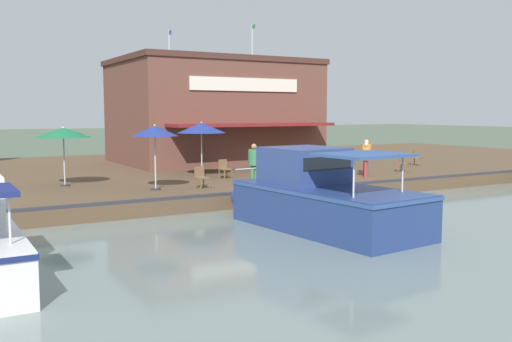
{
  "coord_description": "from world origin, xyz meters",
  "views": [
    {
      "loc": [
        17.9,
        -12.59,
        3.56
      ],
      "look_at": [
        -1.0,
        -1.74,
        1.3
      ],
      "focal_mm": 40.0,
      "sensor_mm": 36.0,
      "label": 1
    }
  ],
  "objects_px": {
    "person_at_quay_edge": "(254,159)",
    "tree_upstream_bank": "(198,83)",
    "cafe_chair_beside_entrance": "(201,176)",
    "person_mid_patio": "(366,153)",
    "patio_umbrella_by_entrance": "(201,128)",
    "person_near_entrance": "(366,155)",
    "patio_umbrella_mid_patio_right": "(63,133)",
    "cafe_chair_far_corner_seat": "(415,157)",
    "cafe_chair_under_first_umbrella": "(224,168)",
    "motorboat_second_along": "(311,198)",
    "patio_umbrella_far_corner": "(155,131)",
    "cafe_chair_facing_river": "(402,162)",
    "waterfront_restaurant": "(213,111)",
    "cafe_chair_mid_patio": "(290,164)"
  },
  "relations": [
    {
      "from": "cafe_chair_mid_patio",
      "to": "tree_upstream_bank",
      "type": "xyz_separation_m",
      "value": [
        -11.8,
        0.53,
        4.38
      ]
    },
    {
      "from": "cafe_chair_mid_patio",
      "to": "motorboat_second_along",
      "type": "height_order",
      "value": "motorboat_second_along"
    },
    {
      "from": "patio_umbrella_by_entrance",
      "to": "cafe_chair_mid_patio",
      "type": "bearing_deg",
      "value": 74.4
    },
    {
      "from": "cafe_chair_under_first_umbrella",
      "to": "motorboat_second_along",
      "type": "bearing_deg",
      "value": -8.89
    },
    {
      "from": "patio_umbrella_mid_patio_right",
      "to": "cafe_chair_far_corner_seat",
      "type": "height_order",
      "value": "patio_umbrella_mid_patio_right"
    },
    {
      "from": "cafe_chair_far_corner_seat",
      "to": "cafe_chair_beside_entrance",
      "type": "relative_size",
      "value": 1.0
    },
    {
      "from": "person_mid_patio",
      "to": "person_at_quay_edge",
      "type": "relative_size",
      "value": 0.98
    },
    {
      "from": "patio_umbrella_far_corner",
      "to": "cafe_chair_mid_patio",
      "type": "bearing_deg",
      "value": 105.68
    },
    {
      "from": "cafe_chair_under_first_umbrella",
      "to": "tree_upstream_bank",
      "type": "relative_size",
      "value": 0.13
    },
    {
      "from": "cafe_chair_far_corner_seat",
      "to": "cafe_chair_under_first_umbrella",
      "type": "distance_m",
      "value": 12.19
    },
    {
      "from": "patio_umbrella_mid_patio_right",
      "to": "cafe_chair_far_corner_seat",
      "type": "xyz_separation_m",
      "value": [
        0.42,
        18.91,
        -1.67
      ]
    },
    {
      "from": "patio_umbrella_mid_patio_right",
      "to": "person_mid_patio",
      "type": "bearing_deg",
      "value": 78.79
    },
    {
      "from": "cafe_chair_mid_patio",
      "to": "person_near_entrance",
      "type": "distance_m",
      "value": 3.63
    },
    {
      "from": "cafe_chair_facing_river",
      "to": "person_near_entrance",
      "type": "bearing_deg",
      "value": -75.22
    },
    {
      "from": "waterfront_restaurant",
      "to": "tree_upstream_bank",
      "type": "bearing_deg",
      "value": 169.63
    },
    {
      "from": "cafe_chair_mid_patio",
      "to": "person_at_quay_edge",
      "type": "xyz_separation_m",
      "value": [
        2.78,
        -3.57,
        0.58
      ]
    },
    {
      "from": "cafe_chair_beside_entrance",
      "to": "tree_upstream_bank",
      "type": "distance_m",
      "value": 16.33
    },
    {
      "from": "cafe_chair_beside_entrance",
      "to": "person_at_quay_edge",
      "type": "distance_m",
      "value": 2.34
    },
    {
      "from": "person_at_quay_edge",
      "to": "tree_upstream_bank",
      "type": "xyz_separation_m",
      "value": [
        -14.58,
        4.1,
        3.79
      ]
    },
    {
      "from": "person_mid_patio",
      "to": "person_near_entrance",
      "type": "height_order",
      "value": "person_mid_patio"
    },
    {
      "from": "patio_umbrella_mid_patio_right",
      "to": "cafe_chair_far_corner_seat",
      "type": "bearing_deg",
      "value": 88.73
    },
    {
      "from": "cafe_chair_far_corner_seat",
      "to": "patio_umbrella_mid_patio_right",
      "type": "bearing_deg",
      "value": -91.27
    },
    {
      "from": "cafe_chair_beside_entrance",
      "to": "person_mid_patio",
      "type": "bearing_deg",
      "value": 94.87
    },
    {
      "from": "patio_umbrella_far_corner",
      "to": "person_near_entrance",
      "type": "bearing_deg",
      "value": 86.71
    },
    {
      "from": "patio_umbrella_far_corner",
      "to": "cafe_chair_facing_river",
      "type": "relative_size",
      "value": 2.93
    },
    {
      "from": "patio_umbrella_far_corner",
      "to": "cafe_chair_far_corner_seat",
      "type": "height_order",
      "value": "patio_umbrella_far_corner"
    },
    {
      "from": "person_near_entrance",
      "to": "cafe_chair_facing_river",
      "type": "bearing_deg",
      "value": 104.78
    },
    {
      "from": "cafe_chair_beside_entrance",
      "to": "cafe_chair_mid_patio",
      "type": "bearing_deg",
      "value": 114.01
    },
    {
      "from": "cafe_chair_far_corner_seat",
      "to": "person_near_entrance",
      "type": "distance_m",
      "value": 6.99
    },
    {
      "from": "cafe_chair_mid_patio",
      "to": "motorboat_second_along",
      "type": "distance_m",
      "value": 9.86
    },
    {
      "from": "patio_umbrella_far_corner",
      "to": "tree_upstream_bank",
      "type": "height_order",
      "value": "tree_upstream_bank"
    },
    {
      "from": "waterfront_restaurant",
      "to": "person_mid_patio",
      "type": "height_order",
      "value": "waterfront_restaurant"
    },
    {
      "from": "cafe_chair_beside_entrance",
      "to": "person_mid_patio",
      "type": "distance_m",
      "value": 9.01
    },
    {
      "from": "cafe_chair_beside_entrance",
      "to": "person_at_quay_edge",
      "type": "xyz_separation_m",
      "value": [
        0.18,
        2.25,
        0.58
      ]
    },
    {
      "from": "patio_umbrella_by_entrance",
      "to": "person_near_entrance",
      "type": "xyz_separation_m",
      "value": [
        3.82,
        6.49,
        -1.26
      ]
    },
    {
      "from": "cafe_chair_mid_patio",
      "to": "cafe_chair_beside_entrance",
      "type": "distance_m",
      "value": 6.37
    },
    {
      "from": "person_mid_patio",
      "to": "motorboat_second_along",
      "type": "height_order",
      "value": "motorboat_second_along"
    },
    {
      "from": "cafe_chair_beside_entrance",
      "to": "waterfront_restaurant",
      "type": "bearing_deg",
      "value": 152.21
    },
    {
      "from": "patio_umbrella_by_entrance",
      "to": "patio_umbrella_mid_patio_right",
      "type": "xyz_separation_m",
      "value": [
        0.32,
        -6.17,
        -0.1
      ]
    },
    {
      "from": "person_at_quay_edge",
      "to": "tree_upstream_bank",
      "type": "height_order",
      "value": "tree_upstream_bank"
    },
    {
      "from": "patio_umbrella_far_corner",
      "to": "cafe_chair_beside_entrance",
      "type": "bearing_deg",
      "value": 73.84
    },
    {
      "from": "person_at_quay_edge",
      "to": "tree_upstream_bank",
      "type": "relative_size",
      "value": 0.25
    },
    {
      "from": "waterfront_restaurant",
      "to": "cafe_chair_under_first_umbrella",
      "type": "relative_size",
      "value": 12.98
    },
    {
      "from": "person_mid_patio",
      "to": "person_near_entrance",
      "type": "xyz_separation_m",
      "value": [
        0.85,
        -0.74,
        -0.05
      ]
    },
    {
      "from": "person_near_entrance",
      "to": "person_at_quay_edge",
      "type": "relative_size",
      "value": 0.94
    },
    {
      "from": "cafe_chair_far_corner_seat",
      "to": "tree_upstream_bank",
      "type": "height_order",
      "value": "tree_upstream_bank"
    },
    {
      "from": "patio_umbrella_by_entrance",
      "to": "tree_upstream_bank",
      "type": "bearing_deg",
      "value": 156.53
    },
    {
      "from": "cafe_chair_under_first_umbrella",
      "to": "cafe_chair_far_corner_seat",
      "type": "bearing_deg",
      "value": 92.14
    },
    {
      "from": "cafe_chair_mid_patio",
      "to": "person_mid_patio",
      "type": "relative_size",
      "value": 0.51
    },
    {
      "from": "cafe_chair_mid_patio",
      "to": "patio_umbrella_mid_patio_right",
      "type": "bearing_deg",
      "value": -94.59
    }
  ]
}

